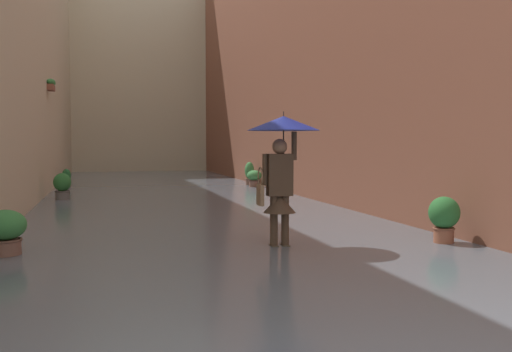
# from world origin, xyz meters

# --- Properties ---
(ground_plane) EXTENTS (73.10, 73.10, 0.00)m
(ground_plane) POSITION_xyz_m (0.00, -14.62, 0.00)
(ground_plane) COLOR #605B56
(flood_water) EXTENTS (8.12, 35.24, 0.09)m
(flood_water) POSITION_xyz_m (0.00, -14.62, 0.04)
(flood_water) COLOR slate
(flood_water) RESTS_ON ground_plane
(building_facade_left) EXTENTS (2.04, 33.24, 10.31)m
(building_facade_left) POSITION_xyz_m (-4.56, -14.61, 5.15)
(building_facade_left) COLOR brown
(building_facade_left) RESTS_ON ground_plane
(building_facade_right) EXTENTS (2.04, 33.24, 10.80)m
(building_facade_right) POSITION_xyz_m (4.56, -14.62, 5.40)
(building_facade_right) COLOR beige
(building_facade_right) RESTS_ON ground_plane
(building_facade_far) EXTENTS (10.92, 1.80, 13.69)m
(building_facade_far) POSITION_xyz_m (0.00, -30.14, 6.85)
(building_facade_far) COLOR beige
(building_facade_far) RESTS_ON ground_plane
(person_wading) EXTENTS (1.12, 1.12, 2.15)m
(person_wading) POSITION_xyz_m (-0.66, -5.83, 1.56)
(person_wading) COLOR #4C4233
(person_wading) RESTS_ON ground_plane
(potted_plant_near_left) EXTENTS (0.36, 0.36, 0.95)m
(potted_plant_near_left) POSITION_xyz_m (-3.31, -18.03, 0.51)
(potted_plant_near_left) COLOR brown
(potted_plant_near_left) RESTS_ON ground_plane
(potted_plant_far_left) EXTENTS (0.54, 0.54, 0.69)m
(potted_plant_far_left) POSITION_xyz_m (-3.25, -17.10, 0.39)
(potted_plant_far_left) COLOR brown
(potted_plant_far_left) RESTS_ON ground_plane
(potted_plant_near_right) EXTENTS (0.32, 0.32, 0.72)m
(potted_plant_near_right) POSITION_xyz_m (3.30, -19.02, 0.37)
(potted_plant_near_right) COLOR #66605B
(potted_plant_near_right) RESTS_ON ground_plane
(potted_plant_mid_right) EXTENTS (0.48, 0.48, 0.82)m
(potted_plant_mid_right) POSITION_xyz_m (3.12, -14.21, 0.44)
(potted_plant_mid_right) COLOR #66605B
(potted_plant_mid_right) RESTS_ON ground_plane
(potted_plant_mid_left) EXTENTS (0.49, 0.49, 0.82)m
(potted_plant_mid_left) POSITION_xyz_m (-3.22, -5.39, 0.48)
(potted_plant_mid_left) COLOR #9E563D
(potted_plant_mid_left) RESTS_ON ground_plane
(potted_plant_far_right) EXTENTS (0.59, 0.59, 0.73)m
(potted_plant_far_right) POSITION_xyz_m (3.34, -6.17, 0.41)
(potted_plant_far_right) COLOR brown
(potted_plant_far_right) RESTS_ON ground_plane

